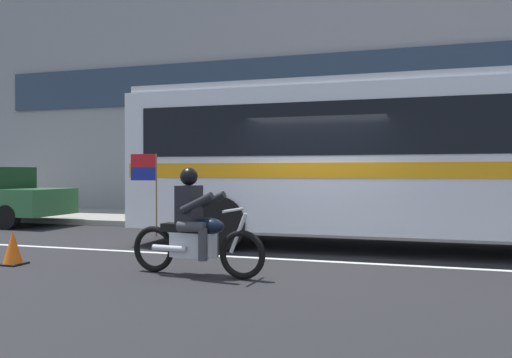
{
  "coord_description": "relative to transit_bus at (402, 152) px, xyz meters",
  "views": [
    {
      "loc": [
        1.63,
        -9.03,
        1.5
      ],
      "look_at": [
        -0.85,
        -0.87,
        1.38
      ],
      "focal_mm": 35.56,
      "sensor_mm": 36.0,
      "label": 1
    }
  ],
  "objects": [
    {
      "name": "fire_hydrant",
      "position": [
        -5.39,
        2.9,
        -1.36
      ],
      "size": [
        0.22,
        0.3,
        0.75
      ],
      "color": "red",
      "rests_on": "sidewalk_curb"
    },
    {
      "name": "ground_plane",
      "position": [
        -1.48,
        -1.19,
        -1.88
      ],
      "size": [
        60.0,
        60.0,
        0.0
      ],
      "primitive_type": "plane",
      "color": "black"
    },
    {
      "name": "transit_bus",
      "position": [
        0.0,
        0.0,
        0.0
      ],
      "size": [
        10.66,
        2.65,
        3.22
      ],
      "color": "silver",
      "rests_on": "ground_plane"
    },
    {
      "name": "traffic_cone",
      "position": [
        -6.0,
        -3.55,
        -1.62
      ],
      "size": [
        0.36,
        0.36,
        0.55
      ],
      "color": "#EA590F",
      "rests_on": "ground_plane"
    },
    {
      "name": "sidewalk_curb",
      "position": [
        -1.48,
        3.91,
        -1.81
      ],
      "size": [
        28.0,
        3.8,
        0.15
      ],
      "primitive_type": "cube",
      "color": "gray",
      "rests_on": "ground_plane"
    },
    {
      "name": "office_building_facade",
      "position": [
        -1.48,
        6.2,
        4.62
      ],
      "size": [
        28.0,
        0.89,
        13.0
      ],
      "color": "gray",
      "rests_on": "ground_plane"
    },
    {
      "name": "lane_center_stripe",
      "position": [
        -1.48,
        -1.79,
        -1.88
      ],
      "size": [
        26.6,
        0.14,
        0.01
      ],
      "primitive_type": "cube",
      "color": "silver",
      "rests_on": "ground_plane"
    },
    {
      "name": "motorcycle_with_rider",
      "position": [
        -2.84,
        -3.46,
        -1.22
      ],
      "size": [
        2.19,
        0.64,
        1.78
      ],
      "color": "black",
      "rests_on": "ground_plane"
    }
  ]
}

